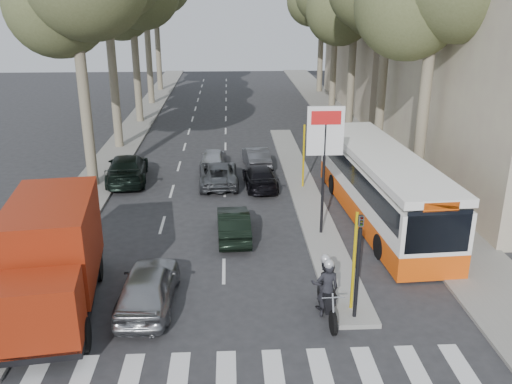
{
  "coord_description": "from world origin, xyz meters",
  "views": [
    {
      "loc": [
        -0.59,
        -16.1,
        9.67
      ],
      "look_at": [
        0.52,
        6.23,
        1.6
      ],
      "focal_mm": 38.0,
      "sensor_mm": 36.0,
      "label": 1
    }
  ],
  "objects_px": {
    "dark_hatchback": "(233,224)",
    "motorcycle": "(326,288)",
    "city_bus": "(381,184)",
    "silver_hatchback": "(148,287)",
    "red_truck": "(51,257)"
  },
  "relations": [
    {
      "from": "dark_hatchback",
      "to": "motorcycle",
      "type": "distance_m",
      "value": 6.72
    },
    {
      "from": "dark_hatchback",
      "to": "motorcycle",
      "type": "relative_size",
      "value": 1.55
    },
    {
      "from": "city_bus",
      "to": "dark_hatchback",
      "type": "bearing_deg",
      "value": -168.85
    },
    {
      "from": "dark_hatchback",
      "to": "motorcycle",
      "type": "xyz_separation_m",
      "value": [
        2.89,
        -6.06,
        0.32
      ]
    },
    {
      "from": "silver_hatchback",
      "to": "dark_hatchback",
      "type": "distance_m",
      "value": 6.04
    },
    {
      "from": "silver_hatchback",
      "to": "motorcycle",
      "type": "distance_m",
      "value": 5.8
    },
    {
      "from": "silver_hatchback",
      "to": "dark_hatchback",
      "type": "relative_size",
      "value": 1.13
    },
    {
      "from": "silver_hatchback",
      "to": "dark_hatchback",
      "type": "xyz_separation_m",
      "value": [
        2.86,
        5.32,
        -0.11
      ]
    },
    {
      "from": "silver_hatchback",
      "to": "red_truck",
      "type": "xyz_separation_m",
      "value": [
        -2.97,
        -0.01,
        1.15
      ]
    },
    {
      "from": "red_truck",
      "to": "motorcycle",
      "type": "bearing_deg",
      "value": -12.22
    },
    {
      "from": "silver_hatchback",
      "to": "red_truck",
      "type": "bearing_deg",
      "value": 2.1
    },
    {
      "from": "dark_hatchback",
      "to": "city_bus",
      "type": "distance_m",
      "value": 7.01
    },
    {
      "from": "red_truck",
      "to": "city_bus",
      "type": "xyz_separation_m",
      "value": [
        12.53,
        7.08,
        -0.19
      ]
    },
    {
      "from": "city_bus",
      "to": "motorcycle",
      "type": "height_order",
      "value": "city_bus"
    },
    {
      "from": "dark_hatchback",
      "to": "city_bus",
      "type": "bearing_deg",
      "value": -167.7
    }
  ]
}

